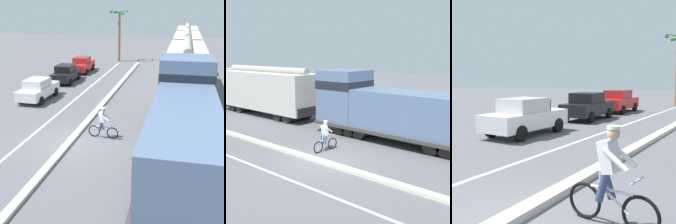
% 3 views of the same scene
% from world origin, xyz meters
% --- Properties ---
extents(ground_plane, '(120.00, 120.00, 0.00)m').
position_xyz_m(ground_plane, '(0.00, 0.00, 0.00)').
color(ground_plane, '#56565B').
extents(median_curb, '(0.36, 36.00, 0.16)m').
position_xyz_m(median_curb, '(0.00, 6.00, 0.08)').
color(median_curb, beige).
rests_on(median_curb, ground).
extents(lane_stripe, '(0.14, 36.00, 0.01)m').
position_xyz_m(lane_stripe, '(-2.40, 6.00, 0.00)').
color(lane_stripe, silver).
rests_on(lane_stripe, ground).
extents(locomotive, '(3.10, 11.61, 4.20)m').
position_xyz_m(locomotive, '(5.70, -0.51, 1.80)').
color(locomotive, slate).
rests_on(locomotive, ground).
extents(hopper_car_lead, '(2.90, 10.60, 4.18)m').
position_xyz_m(hopper_car_lead, '(5.70, 11.64, 2.08)').
color(hopper_car_lead, '#AFACA5').
rests_on(hopper_car_lead, ground).
extents(hopper_car_middle, '(2.90, 10.60, 4.18)m').
position_xyz_m(hopper_car_middle, '(5.70, 23.24, 2.08)').
color(hopper_car_middle, '#B8B6AE').
rests_on(hopper_car_middle, ground).
extents(hopper_car_trailing, '(2.90, 10.60, 4.18)m').
position_xyz_m(hopper_car_trailing, '(5.70, 34.84, 2.08)').
color(hopper_car_trailing, '#B5B3AB').
rests_on(hopper_car_trailing, ground).
extents(parked_car_white, '(1.88, 4.23, 1.62)m').
position_xyz_m(parked_car_white, '(-5.11, 6.97, 0.82)').
color(parked_car_white, silver).
rests_on(parked_car_white, ground).
extents(parked_car_black, '(1.94, 4.25, 1.62)m').
position_xyz_m(parked_car_black, '(-5.13, 12.92, 0.82)').
color(parked_car_black, black).
rests_on(parked_car_black, ground).
extents(parked_car_red, '(1.89, 4.23, 1.62)m').
position_xyz_m(parked_car_red, '(-5.13, 17.73, 0.82)').
color(parked_car_red, red).
rests_on(parked_car_red, ground).
extents(cyclist, '(1.71, 0.49, 1.71)m').
position_xyz_m(cyclist, '(1.50, 1.01, 0.82)').
color(cyclist, black).
rests_on(cyclist, ground).
extents(palm_tree_near, '(2.32, 2.21, 6.49)m').
position_xyz_m(palm_tree_near, '(-2.70, 25.38, 4.53)').
color(palm_tree_near, '#846647').
rests_on(palm_tree_near, ground).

